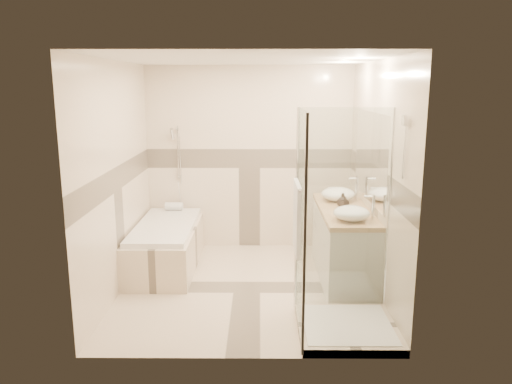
{
  "coord_description": "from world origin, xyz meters",
  "views": [
    {
      "loc": [
        0.14,
        -5.29,
        2.24
      ],
      "look_at": [
        0.1,
        0.25,
        1.05
      ],
      "focal_mm": 35.0,
      "sensor_mm": 36.0,
      "label": 1
    }
  ],
  "objects_px": {
    "amenity_bottle_a": "(345,203)",
    "amenity_bottle_b": "(343,200)",
    "vessel_sink_far": "(351,213)",
    "bathtub": "(166,243)",
    "shower_enclosure": "(335,278)",
    "vanity": "(343,243)",
    "vessel_sink_near": "(338,194)"
  },
  "relations": [
    {
      "from": "shower_enclosure",
      "to": "vessel_sink_near",
      "type": "distance_m",
      "value": 1.73
    },
    {
      "from": "bathtub",
      "to": "shower_enclosure",
      "type": "height_order",
      "value": "shower_enclosure"
    },
    {
      "from": "vessel_sink_near",
      "to": "amenity_bottle_a",
      "type": "xyz_separation_m",
      "value": [
        0.0,
        -0.47,
        -0.0
      ]
    },
    {
      "from": "shower_enclosure",
      "to": "amenity_bottle_a",
      "type": "distance_m",
      "value": 1.28
    },
    {
      "from": "vanity",
      "to": "amenity_bottle_b",
      "type": "relative_size",
      "value": 9.73
    },
    {
      "from": "vessel_sink_far",
      "to": "amenity_bottle_b",
      "type": "xyz_separation_m",
      "value": [
        0.0,
        0.57,
        0.01
      ]
    },
    {
      "from": "vessel_sink_far",
      "to": "amenity_bottle_a",
      "type": "bearing_deg",
      "value": 90.0
    },
    {
      "from": "bathtub",
      "to": "amenity_bottle_b",
      "type": "height_order",
      "value": "amenity_bottle_b"
    },
    {
      "from": "vessel_sink_far",
      "to": "amenity_bottle_b",
      "type": "bearing_deg",
      "value": 90.0
    },
    {
      "from": "vanity",
      "to": "vessel_sink_near",
      "type": "relative_size",
      "value": 3.95
    },
    {
      "from": "vessel_sink_near",
      "to": "vanity",
      "type": "bearing_deg",
      "value": -86.99
    },
    {
      "from": "amenity_bottle_a",
      "to": "amenity_bottle_b",
      "type": "distance_m",
      "value": 0.14
    },
    {
      "from": "vanity",
      "to": "amenity_bottle_b",
      "type": "bearing_deg",
      "value": 113.58
    },
    {
      "from": "bathtub",
      "to": "amenity_bottle_a",
      "type": "xyz_separation_m",
      "value": [
        2.13,
        -0.44,
        0.62
      ]
    },
    {
      "from": "vessel_sink_near",
      "to": "amenity_bottle_b",
      "type": "distance_m",
      "value": 0.33
    },
    {
      "from": "vessel_sink_near",
      "to": "vessel_sink_far",
      "type": "height_order",
      "value": "vessel_sink_near"
    },
    {
      "from": "bathtub",
      "to": "amenity_bottle_b",
      "type": "distance_m",
      "value": 2.24
    },
    {
      "from": "shower_enclosure",
      "to": "vanity",
      "type": "bearing_deg",
      "value": 77.03
    },
    {
      "from": "bathtub",
      "to": "vessel_sink_far",
      "type": "bearing_deg",
      "value": -22.3
    },
    {
      "from": "vessel_sink_far",
      "to": "amenity_bottle_b",
      "type": "relative_size",
      "value": 2.29
    },
    {
      "from": "amenity_bottle_b",
      "to": "vessel_sink_near",
      "type": "bearing_deg",
      "value": 90.0
    },
    {
      "from": "amenity_bottle_b",
      "to": "amenity_bottle_a",
      "type": "bearing_deg",
      "value": -90.0
    },
    {
      "from": "bathtub",
      "to": "vessel_sink_far",
      "type": "xyz_separation_m",
      "value": [
        2.13,
        -0.87,
        0.62
      ]
    },
    {
      "from": "vanity",
      "to": "vessel_sink_near",
      "type": "distance_m",
      "value": 0.63
    },
    {
      "from": "vanity",
      "to": "amenity_bottle_a",
      "type": "xyz_separation_m",
      "value": [
        -0.02,
        -0.09,
        0.51
      ]
    },
    {
      "from": "vessel_sink_near",
      "to": "amenity_bottle_a",
      "type": "distance_m",
      "value": 0.47
    },
    {
      "from": "amenity_bottle_a",
      "to": "vanity",
      "type": "bearing_deg",
      "value": 77.95
    },
    {
      "from": "vanity",
      "to": "amenity_bottle_b",
      "type": "distance_m",
      "value": 0.51
    },
    {
      "from": "vanity",
      "to": "vessel_sink_far",
      "type": "bearing_deg",
      "value": -92.18
    },
    {
      "from": "vanity",
      "to": "amenity_bottle_b",
      "type": "height_order",
      "value": "amenity_bottle_b"
    },
    {
      "from": "vanity",
      "to": "amenity_bottle_b",
      "type": "xyz_separation_m",
      "value": [
        -0.02,
        0.05,
        0.51
      ]
    },
    {
      "from": "shower_enclosure",
      "to": "amenity_bottle_a",
      "type": "xyz_separation_m",
      "value": [
        0.27,
        1.18,
        0.43
      ]
    }
  ]
}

